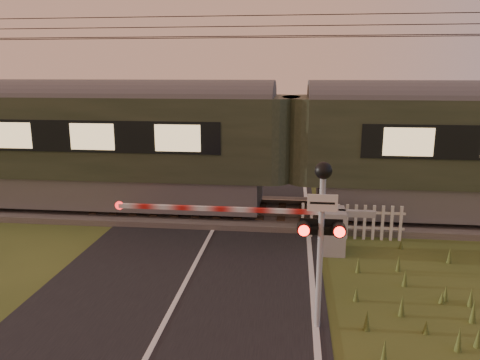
# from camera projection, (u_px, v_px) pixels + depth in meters

# --- Properties ---
(ground) EXTENTS (160.00, 160.00, 0.00)m
(ground) POSITION_uv_depth(u_px,v_px,m) (169.00, 314.00, 8.89)
(ground) COLOR #36471B
(ground) RESTS_ON ground
(road) EXTENTS (6.00, 140.00, 0.03)m
(road) POSITION_uv_depth(u_px,v_px,m) (167.00, 320.00, 8.66)
(road) COLOR black
(road) RESTS_ON ground
(track_bed) EXTENTS (140.00, 3.40, 0.39)m
(track_bed) POSITION_uv_depth(u_px,v_px,m) (222.00, 212.00, 15.16)
(track_bed) COLOR #47423D
(track_bed) RESTS_ON ground
(overhead_wires) EXTENTS (120.00, 0.62, 0.62)m
(overhead_wires) POSITION_uv_depth(u_px,v_px,m) (220.00, 29.00, 13.87)
(overhead_wires) COLOR black
(overhead_wires) RESTS_ON ground
(train) EXTENTS (42.16, 2.91, 3.93)m
(train) POSITION_uv_depth(u_px,v_px,m) (290.00, 146.00, 14.42)
(train) COLOR slate
(train) RESTS_ON ground
(boom_gate) EXTENTS (6.75, 0.86, 1.14)m
(boom_gate) POSITION_uv_depth(u_px,v_px,m) (321.00, 228.00, 11.90)
(boom_gate) COLOR gray
(boom_gate) RESTS_ON ground
(crossing_signal) EXTENTS (0.78, 0.34, 3.05)m
(crossing_signal) POSITION_uv_depth(u_px,v_px,m) (322.00, 217.00, 7.97)
(crossing_signal) COLOR gray
(crossing_signal) RESTS_ON ground
(picket_fence) EXTENTS (2.87, 0.08, 0.98)m
(picket_fence) POSITION_uv_depth(u_px,v_px,m) (351.00, 222.00, 12.79)
(picket_fence) COLOR silver
(picket_fence) RESTS_ON ground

